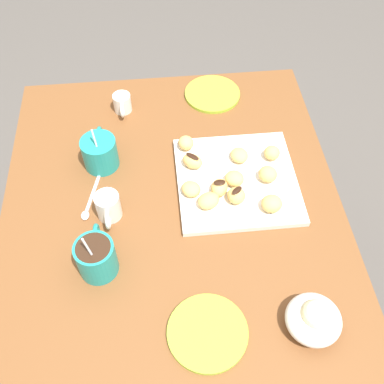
% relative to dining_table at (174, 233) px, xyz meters
% --- Properties ---
extents(ground_plane, '(8.00, 8.00, 0.00)m').
position_rel_dining_table_xyz_m(ground_plane, '(0.00, 0.00, -0.60)').
color(ground_plane, '#514C47').
extents(dining_table, '(1.01, 0.85, 0.72)m').
position_rel_dining_table_xyz_m(dining_table, '(0.00, 0.00, 0.00)').
color(dining_table, brown).
rests_on(dining_table, ground_plane).
extents(pastry_plate_square, '(0.31, 0.31, 0.02)m').
position_rel_dining_table_xyz_m(pastry_plate_square, '(0.06, -0.17, 0.14)').
color(pastry_plate_square, silver).
rests_on(pastry_plate_square, dining_table).
extents(coffee_mug_teal_left, '(0.13, 0.09, 0.14)m').
position_rel_dining_table_xyz_m(coffee_mug_teal_left, '(-0.16, 0.18, 0.18)').
color(coffee_mug_teal_left, teal).
rests_on(coffee_mug_teal_left, dining_table).
extents(coffee_mug_teal_right, '(0.13, 0.09, 0.13)m').
position_rel_dining_table_xyz_m(coffee_mug_teal_right, '(0.16, 0.18, 0.17)').
color(coffee_mug_teal_right, teal).
rests_on(coffee_mug_teal_right, dining_table).
extents(cream_pitcher_white, '(0.10, 0.06, 0.07)m').
position_rel_dining_table_xyz_m(cream_pitcher_white, '(-0.01, 0.16, 0.17)').
color(cream_pitcher_white, silver).
rests_on(cream_pitcher_white, dining_table).
extents(ice_cream_bowl, '(0.12, 0.12, 0.09)m').
position_rel_dining_table_xyz_m(ice_cream_bowl, '(-0.34, -0.27, 0.16)').
color(ice_cream_bowl, silver).
rests_on(ice_cream_bowl, dining_table).
extents(chocolate_sauce_pitcher, '(0.09, 0.05, 0.06)m').
position_rel_dining_table_xyz_m(chocolate_sauce_pitcher, '(0.37, 0.12, 0.16)').
color(chocolate_sauce_pitcher, silver).
rests_on(chocolate_sauce_pitcher, dining_table).
extents(saucer_lime_left, '(0.17, 0.17, 0.01)m').
position_rel_dining_table_xyz_m(saucer_lime_left, '(0.41, -0.15, 0.13)').
color(saucer_lime_left, '#9EC633').
rests_on(saucer_lime_left, dining_table).
extents(saucer_lime_right, '(0.17, 0.17, 0.01)m').
position_rel_dining_table_xyz_m(saucer_lime_right, '(-0.33, -0.05, 0.13)').
color(saucer_lime_right, '#9EC633').
rests_on(saucer_lime_right, dining_table).
extents(loose_spoon_near_saucer, '(0.16, 0.05, 0.01)m').
position_rel_dining_table_xyz_m(loose_spoon_near_saucer, '(0.04, 0.20, 0.13)').
color(loose_spoon_near_saucer, silver).
rests_on(loose_spoon_near_saucer, dining_table).
extents(beignet_0, '(0.06, 0.06, 0.04)m').
position_rel_dining_table_xyz_m(beignet_0, '(0.12, -0.27, 0.16)').
color(beignet_0, '#E5B260').
rests_on(beignet_0, pastry_plate_square).
extents(beignet_1, '(0.06, 0.06, 0.04)m').
position_rel_dining_table_xyz_m(beignet_1, '(-0.04, -0.24, 0.16)').
color(beignet_1, '#E5B260').
rests_on(beignet_1, pastry_plate_square).
extents(beignet_2, '(0.07, 0.07, 0.04)m').
position_rel_dining_table_xyz_m(beignet_2, '(0.11, -0.06, 0.16)').
color(beignet_2, '#E5B260').
rests_on(beignet_2, pastry_plate_square).
extents(chocolate_drizzle_2, '(0.04, 0.04, 0.00)m').
position_rel_dining_table_xyz_m(chocolate_drizzle_2, '(0.11, -0.06, 0.18)').
color(chocolate_drizzle_2, black).
rests_on(chocolate_drizzle_2, beignet_2).
extents(beignet_3, '(0.05, 0.05, 0.04)m').
position_rel_dining_table_xyz_m(beignet_3, '(-0.01, -0.16, 0.16)').
color(beignet_3, '#E5B260').
rests_on(beignet_3, pastry_plate_square).
extents(chocolate_drizzle_3, '(0.03, 0.03, 0.00)m').
position_rel_dining_table_xyz_m(chocolate_drizzle_3, '(-0.01, -0.16, 0.18)').
color(chocolate_drizzle_3, black).
rests_on(chocolate_drizzle_3, beignet_3).
extents(beignet_4, '(0.05, 0.05, 0.03)m').
position_rel_dining_table_xyz_m(beignet_4, '(0.18, -0.05, 0.16)').
color(beignet_4, '#E5B260').
rests_on(beignet_4, pastry_plate_square).
extents(beignet_5, '(0.06, 0.06, 0.03)m').
position_rel_dining_table_xyz_m(beignet_5, '(0.13, -0.19, 0.16)').
color(beignet_5, '#E5B260').
rests_on(beignet_5, pastry_plate_square).
extents(beignet_6, '(0.07, 0.07, 0.03)m').
position_rel_dining_table_xyz_m(beignet_6, '(0.03, -0.05, 0.16)').
color(beignet_6, '#E5B260').
rests_on(beignet_6, pastry_plate_square).
extents(beignet_7, '(0.06, 0.06, 0.04)m').
position_rel_dining_table_xyz_m(beignet_7, '(0.02, -0.12, 0.16)').
color(beignet_7, '#E5B260').
rests_on(beignet_7, pastry_plate_square).
extents(chocolate_drizzle_7, '(0.02, 0.03, 0.00)m').
position_rel_dining_table_xyz_m(chocolate_drizzle_7, '(0.02, -0.12, 0.18)').
color(chocolate_drizzle_7, black).
rests_on(chocolate_drizzle_7, beignet_7).
extents(beignet_8, '(0.07, 0.07, 0.03)m').
position_rel_dining_table_xyz_m(beignet_8, '(0.05, -0.16, 0.16)').
color(beignet_8, '#E5B260').
rests_on(beignet_8, pastry_plate_square).
extents(beignet_9, '(0.06, 0.07, 0.03)m').
position_rel_dining_table_xyz_m(beignet_9, '(-0.02, -0.09, 0.16)').
color(beignet_9, '#E5B260').
rests_on(beignet_9, pastry_plate_square).
extents(beignet_10, '(0.07, 0.07, 0.04)m').
position_rel_dining_table_xyz_m(beignet_10, '(0.05, -0.25, 0.16)').
color(beignet_10, '#E5B260').
rests_on(beignet_10, pastry_plate_square).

